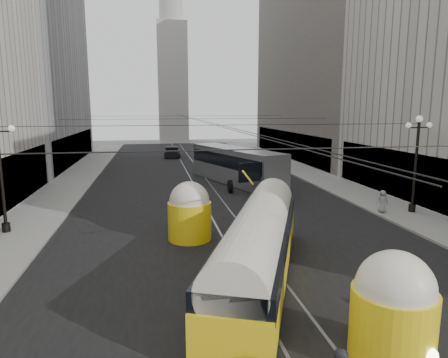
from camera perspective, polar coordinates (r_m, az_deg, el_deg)
name	(u,v)px	position (r m, az deg, el deg)	size (l,w,h in m)	color
road	(200,181)	(38.71, -3.48, -0.31)	(20.00, 85.00, 0.02)	black
sidewalk_left	(77,178)	(42.59, -20.30, 0.13)	(4.00, 72.00, 0.15)	gray
sidewalk_right	(304,171)	(44.97, 11.35, 1.06)	(4.00, 72.00, 0.15)	gray
rail_left	(192,181)	(38.63, -4.59, -0.35)	(0.12, 85.00, 0.04)	gray
rail_right	(207,181)	(38.80, -2.38, -0.28)	(0.12, 85.00, 0.04)	gray
building_left_far	(17,46)	(56.06, -27.42, 16.52)	(12.60, 28.60, 28.60)	#999999
building_right_far	(331,39)	(59.35, 15.09, 18.81)	(12.60, 32.60, 32.60)	#514C47
distant_tower	(172,69)	(85.81, -7.41, 15.36)	(6.00, 6.00, 31.36)	#B2AFA8
lamppost_left_mid	(0,168)	(24.96, -29.32, 1.34)	(1.86, 0.44, 6.37)	black
lamppost_right_mid	(416,158)	(29.01, 25.76, 2.68)	(1.86, 0.44, 6.37)	black
catenary	(202,120)	(37.10, -3.21, 8.38)	(25.00, 72.00, 0.23)	black
streetcar	(259,244)	(16.42, 5.05, -9.20)	(6.93, 13.80, 3.21)	yellow
city_bus	(236,164)	(37.53, 1.67, 2.16)	(6.89, 13.42, 3.29)	#95989A
sedan_white_far	(230,161)	(48.12, 0.80, 2.59)	(3.83, 5.28, 1.54)	silver
sedan_dark_far	(172,152)	(58.15, -7.41, 3.81)	(2.43, 4.99, 1.53)	black
pedestrian_sidewalk_right	(382,201)	(28.43, 21.70, -2.99)	(0.73, 0.45, 1.50)	gray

